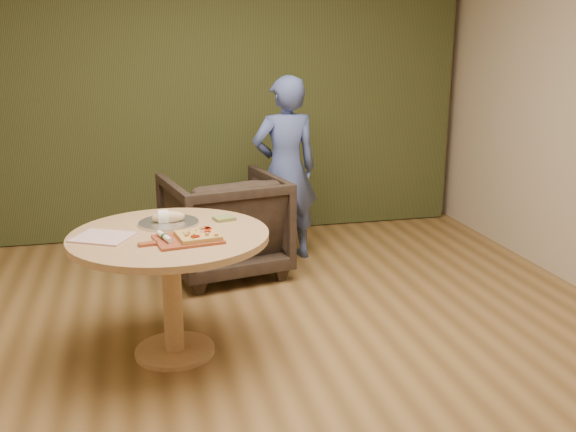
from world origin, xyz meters
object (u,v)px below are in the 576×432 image
Objects in this scene: pedestal_table at (170,257)px; armchair at (224,219)px; flatbread_pizza at (198,235)px; cutlery_roll at (165,237)px; pizza_paddle at (186,239)px; bread_roll at (167,217)px; serving_tray at (169,223)px; person_standing at (285,170)px.

armchair reaches higher than pedestal_table.
cutlery_roll is (-0.18, 0.01, 0.00)m from flatbread_pizza.
flatbread_pizza is at bearing -47.57° from pedestal_table.
pizza_paddle is 0.37m from bread_roll.
pedestal_table is at bearing 132.43° from flatbread_pizza.
cutlery_roll is at bearing 178.09° from flatbread_pizza.
flatbread_pizza is 1.29× the size of cutlery_roll.
armchair is at bearing 69.34° from pedestal_table.
flatbread_pizza is at bearing -67.28° from bread_roll.
serving_tray is 0.40× the size of armchair.
armchair is (0.48, 1.10, -0.32)m from serving_tray.
serving_tray reaches higher than pizza_paddle.
cutlery_roll is 1.01× the size of bread_roll.
bread_roll is at bearing 93.64° from pizza_paddle.
pizza_paddle is 2.38× the size of cutlery_roll.
armchair is (0.49, 1.10, -0.35)m from bread_roll.
pedestal_table is at bearing -90.30° from bread_roll.
pizza_paddle is 2.41× the size of bread_roll.
pedestal_table is 0.28m from flatbread_pizza.
bread_roll reaches higher than serving_tray.
armchair is 0.58× the size of person_standing.
pizza_paddle is at bearing -78.46° from serving_tray.
armchair is (0.49, 1.29, -0.17)m from pedestal_table.
person_standing is (1.04, 1.35, -0.03)m from bread_roll.
serving_tray is at bearing 65.23° from cutlery_roll.
person_standing is at bearing 52.48° from serving_tray.
pizza_paddle is 0.07m from flatbread_pizza.
armchair is at bearing 66.57° from serving_tray.
serving_tray is 1.84× the size of bread_roll.
person_standing is (1.04, 1.54, 0.16)m from pedestal_table.
flatbread_pizza is 0.71× the size of serving_tray.
cutlery_roll is at bearing -101.60° from pedestal_table.
pizza_paddle is at bearing -179.27° from flatbread_pizza.
flatbread_pizza is at bearing -68.51° from serving_tray.
pedestal_table is 1.39m from armchair.
person_standing reaches higher than armchair.
pedestal_table is 1.87m from person_standing.
serving_tray is 1.24m from armchair.
armchair reaches higher than bread_roll.
flatbread_pizza is 0.18m from cutlery_roll.
bread_roll is at bearing 112.72° from flatbread_pizza.
bread_roll is (0.00, 0.19, 0.18)m from pedestal_table.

